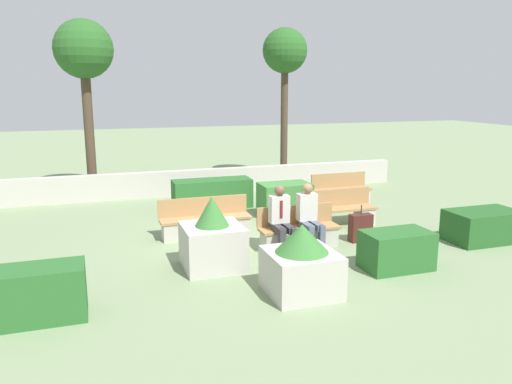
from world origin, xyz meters
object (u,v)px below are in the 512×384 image
(bench_left_side, at_px, (342,213))
(tree_center_left, at_px, (285,55))
(planter_corner_left, at_px, (212,240))
(suitcase, at_px, (361,228))
(tree_leftmost, at_px, (84,54))
(bench_right_side, at_px, (206,222))
(bench_back, at_px, (341,193))
(planter_corner_right, at_px, (301,263))
(bench_front, at_px, (299,232))
(person_seated_man, at_px, (281,216))
(person_seated_woman, at_px, (309,214))

(bench_left_side, xyz_separation_m, tree_center_left, (0.88, 5.93, 3.89))
(bench_left_side, relative_size, planter_corner_left, 1.23)
(suitcase, bearing_deg, tree_leftmost, 127.47)
(bench_left_side, xyz_separation_m, bench_right_side, (-3.22, 0.15, 0.02))
(bench_back, relative_size, planter_corner_left, 1.27)
(bench_left_side, bearing_deg, planter_corner_right, -116.65)
(tree_center_left, bearing_deg, tree_leftmost, -177.35)
(bench_left_side, xyz_separation_m, planter_corner_right, (-2.48, -3.30, 0.20))
(planter_corner_left, bearing_deg, bench_front, 16.79)
(bench_left_side, height_order, planter_corner_right, planter_corner_right)
(bench_back, relative_size, suitcase, 2.12)
(bench_back, height_order, planter_corner_left, planter_corner_left)
(bench_left_side, height_order, tree_leftmost, tree_leftmost)
(bench_right_side, height_order, person_seated_man, person_seated_man)
(person_seated_man, xyz_separation_m, suitcase, (1.82, 0.10, -0.42))
(bench_front, bearing_deg, person_seated_man, -162.57)
(person_seated_woman, height_order, suitcase, person_seated_woman)
(bench_left_side, distance_m, planter_corner_right, 4.13)
(tree_leftmost, height_order, tree_center_left, tree_center_left)
(planter_corner_right, xyz_separation_m, suitcase, (2.26, 2.09, -0.21))
(suitcase, bearing_deg, bench_right_side, 155.51)
(bench_right_side, height_order, planter_corner_right, planter_corner_right)
(bench_right_side, bearing_deg, bench_front, -35.98)
(bench_back, height_order, suitcase, bench_back)
(tree_center_left, bearing_deg, bench_back, -87.96)
(bench_left_side, xyz_separation_m, bench_back, (1.02, 1.96, 0.00))
(bench_front, distance_m, bench_left_side, 1.99)
(bench_right_side, bearing_deg, suitcase, -20.96)
(bench_back, bearing_deg, planter_corner_right, -131.22)
(person_seated_man, bearing_deg, person_seated_woman, -0.01)
(bench_right_side, distance_m, tree_center_left, 8.07)
(bench_front, distance_m, tree_center_left, 8.48)
(bench_left_side, relative_size, suitcase, 2.06)
(bench_front, xyz_separation_m, planter_corner_left, (-1.91, -0.58, 0.20))
(bench_left_side, distance_m, person_seated_man, 2.46)
(bench_right_side, bearing_deg, bench_left_side, 0.81)
(tree_center_left, bearing_deg, bench_left_side, -98.41)
(person_seated_woman, relative_size, suitcase, 1.68)
(bench_front, height_order, suitcase, bench_front)
(person_seated_woman, height_order, planter_corner_right, person_seated_woman)
(bench_right_side, distance_m, bench_back, 4.60)
(tree_leftmost, bearing_deg, bench_left_side, -45.88)
(planter_corner_right, distance_m, suitcase, 3.09)
(bench_front, xyz_separation_m, suitcase, (1.39, -0.04, -0.02))
(person_seated_man, distance_m, planter_corner_right, 2.05)
(planter_corner_left, bearing_deg, person_seated_woman, 12.03)
(person_seated_woman, distance_m, suitcase, 1.30)
(bench_front, bearing_deg, planter_corner_right, -112.32)
(bench_right_side, distance_m, person_seated_woman, 2.33)
(planter_corner_right, bearing_deg, bench_right_side, 102.04)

